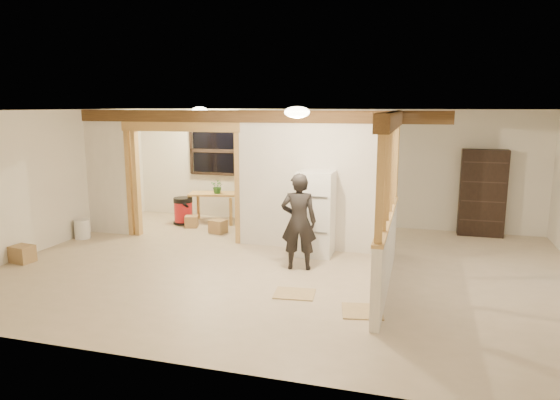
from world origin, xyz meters
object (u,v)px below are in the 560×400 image
(refrigerator, at_px, (316,213))
(work_table, at_px, (214,208))
(bookshelf, at_px, (483,193))
(shop_vac, at_px, (183,211))
(woman, at_px, (299,222))

(refrigerator, distance_m, work_table, 3.26)
(refrigerator, height_order, bookshelf, bookshelf)
(refrigerator, xyz_separation_m, shop_vac, (-3.28, 1.48, -0.44))
(shop_vac, distance_m, bookshelf, 6.26)
(refrigerator, bearing_deg, bookshelf, 36.95)
(woman, relative_size, shop_vac, 2.60)
(work_table, bearing_deg, refrigerator, -45.74)
(woman, height_order, work_table, woman)
(woman, distance_m, bookshelf, 4.27)
(woman, relative_size, bookshelf, 0.89)
(woman, distance_m, shop_vac, 3.96)
(shop_vac, bearing_deg, work_table, 28.33)
(refrigerator, xyz_separation_m, bookshelf, (2.91, 2.19, 0.13))
(woman, xyz_separation_m, work_table, (-2.59, 2.63, -0.44))
(refrigerator, height_order, shop_vac, refrigerator)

